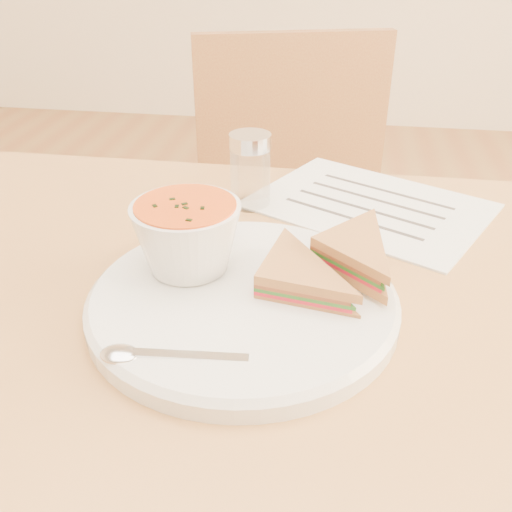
% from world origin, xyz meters
% --- Properties ---
extents(chair_far, '(0.49, 0.49, 0.90)m').
position_xyz_m(chair_far, '(0.00, 0.51, 0.45)').
color(chair_far, brown).
rests_on(chair_far, floor).
extents(plate, '(0.39, 0.39, 0.02)m').
position_xyz_m(plate, '(-0.02, -0.03, 0.76)').
color(plate, white).
rests_on(plate, dining_table).
extents(soup_bowl, '(0.14, 0.14, 0.08)m').
position_xyz_m(soup_bowl, '(-0.09, 0.01, 0.80)').
color(soup_bowl, white).
rests_on(soup_bowl, plate).
extents(sandwich_half_a, '(0.12, 0.12, 0.03)m').
position_xyz_m(sandwich_half_a, '(-0.01, -0.04, 0.78)').
color(sandwich_half_a, '#B86A41').
rests_on(sandwich_half_a, plate).
extents(sandwich_half_b, '(0.14, 0.14, 0.03)m').
position_xyz_m(sandwich_half_b, '(0.04, 0.03, 0.79)').
color(sandwich_half_b, '#B86A41').
rests_on(sandwich_half_b, plate).
extents(spoon, '(0.17, 0.05, 0.01)m').
position_xyz_m(spoon, '(-0.06, -0.13, 0.77)').
color(spoon, silver).
rests_on(spoon, plate).
extents(paper_menu, '(0.36, 0.33, 0.00)m').
position_xyz_m(paper_menu, '(0.10, 0.23, 0.75)').
color(paper_menu, white).
rests_on(paper_menu, dining_table).
extents(condiment_shaker, '(0.06, 0.06, 0.10)m').
position_xyz_m(condiment_shaker, '(-0.06, 0.21, 0.80)').
color(condiment_shaker, silver).
rests_on(condiment_shaker, dining_table).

